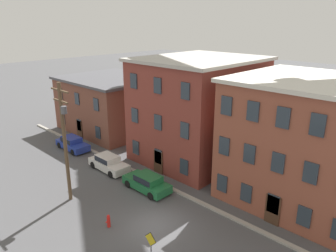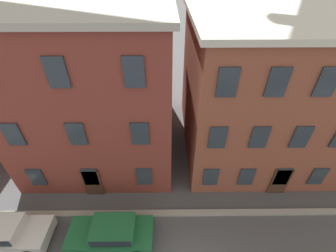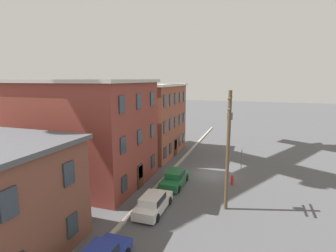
% 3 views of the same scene
% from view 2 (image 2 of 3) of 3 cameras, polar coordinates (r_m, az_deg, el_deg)
% --- Properties ---
extents(kerb_strip, '(56.00, 0.36, 0.16)m').
position_cam_2_polar(kerb_strip, '(14.29, 5.21, -21.12)').
color(kerb_strip, '#9E998E').
rests_on(kerb_strip, ground_plane).
extents(apartment_midblock, '(10.14, 11.88, 10.30)m').
position_cam_2_polar(apartment_midblock, '(16.78, -16.53, 11.12)').
color(apartment_midblock, brown).
rests_on(apartment_midblock, ground_plane).
extents(apartment_far, '(11.31, 10.75, 9.71)m').
position_cam_2_polar(apartment_far, '(17.25, 23.70, 9.07)').
color(apartment_far, brown).
rests_on(apartment_far, ground_plane).
extents(car_white, '(4.40, 1.92, 1.43)m').
position_cam_2_polar(car_white, '(15.48, -36.13, -21.01)').
color(car_white, silver).
rests_on(car_white, ground_plane).
extents(car_green, '(4.40, 1.92, 1.43)m').
position_cam_2_polar(car_green, '(13.25, -14.08, -24.80)').
color(car_green, '#1E6638').
rests_on(car_green, ground_plane).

